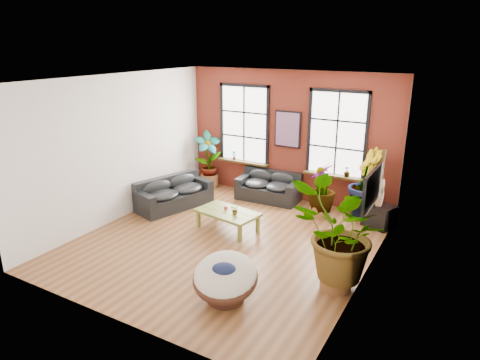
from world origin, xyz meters
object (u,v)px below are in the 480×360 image
(sofa_left, at_px, (173,194))
(papasan_chair, at_px, (225,278))
(coffee_table, at_px, (228,213))
(sofa_back, at_px, (269,187))

(sofa_left, height_order, papasan_chair, papasan_chair)
(coffee_table, bearing_deg, sofa_back, 100.89)
(papasan_chair, bearing_deg, sofa_left, 120.94)
(sofa_back, bearing_deg, papasan_chair, -75.11)
(sofa_back, xyz_separation_m, papasan_chair, (1.50, -4.76, 0.07))
(sofa_left, xyz_separation_m, papasan_chair, (3.46, -3.00, 0.07))
(coffee_table, bearing_deg, papasan_chair, -49.90)
(sofa_left, bearing_deg, papasan_chair, -113.92)
(papasan_chair, bearing_deg, coffee_table, 102.35)
(sofa_left, height_order, coffee_table, sofa_left)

